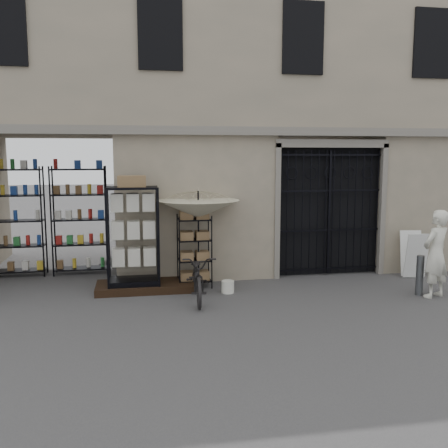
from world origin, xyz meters
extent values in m
plane|color=black|center=(0.00, 0.00, 0.00)|extent=(80.00, 80.00, 0.00)
cube|color=gray|center=(0.00, 4.00, 4.50)|extent=(14.00, 4.00, 9.00)
cube|color=black|center=(-4.50, 2.80, 1.50)|extent=(3.00, 1.70, 3.00)
cube|color=black|center=(-4.55, 3.30, 1.25)|extent=(2.70, 0.50, 2.50)
cube|color=black|center=(1.75, 2.28, 1.50)|extent=(2.50, 0.06, 3.00)
cube|color=black|center=(1.75, 2.12, 1.45)|extent=(0.05, 0.05, 2.80)
cube|color=black|center=(-2.40, 1.55, 0.07)|extent=(2.00, 0.90, 0.15)
cube|color=black|center=(-2.63, 1.50, 0.20)|extent=(0.99, 0.61, 0.11)
cube|color=silver|center=(-2.63, 1.20, 1.14)|extent=(0.92, 0.02, 1.84)
cube|color=silver|center=(-2.63, 1.50, 1.03)|extent=(0.84, 0.45, 1.53)
cube|color=olive|center=(-2.63, 1.50, 2.18)|extent=(0.55, 0.42, 0.22)
cube|color=black|center=(-1.38, 1.66, 0.76)|extent=(0.70, 0.52, 1.52)
cube|color=olive|center=(-1.38, 1.66, 0.71)|extent=(0.60, 0.42, 1.14)
cylinder|color=black|center=(-1.30, 1.61, 1.01)|extent=(0.04, 0.04, 2.02)
imported|color=beige|center=(-1.30, 1.61, 1.74)|extent=(1.79, 1.81, 1.36)
cylinder|color=silver|center=(-0.78, 1.06, 0.12)|extent=(0.31, 0.31, 0.25)
imported|color=black|center=(-1.44, 0.66, 0.00)|extent=(0.66, 0.95, 1.74)
cylinder|color=#515458|center=(2.91, 0.24, 0.40)|extent=(0.19, 0.19, 0.79)
imported|color=silver|center=(3.12, 0.06, 0.00)|extent=(1.26, 1.82, 0.41)
cube|color=silver|center=(3.54, 1.41, 0.53)|extent=(0.52, 0.32, 1.02)
cube|color=silver|center=(3.59, 1.72, 0.53)|extent=(0.52, 0.32, 1.02)
camera|label=1|loc=(-2.56, -8.52, 2.75)|focal=40.00mm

